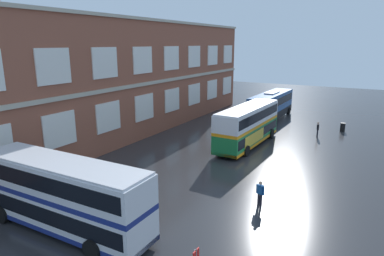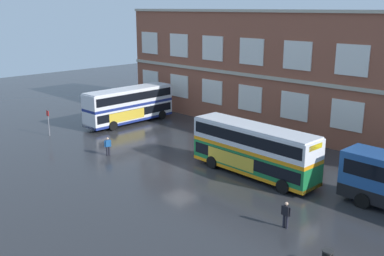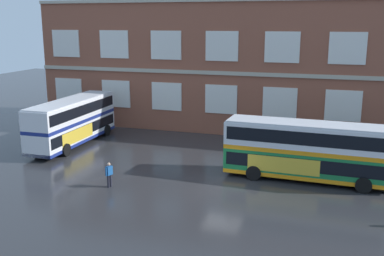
{
  "view_description": "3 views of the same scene",
  "coord_description": "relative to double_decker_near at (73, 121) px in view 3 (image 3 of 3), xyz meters",
  "views": [
    {
      "loc": [
        -26.65,
        -8.0,
        10.21
      ],
      "look_at": [
        -3.53,
        5.02,
        3.49
      ],
      "focal_mm": 31.42,
      "sensor_mm": 36.0,
      "label": 1
    },
    {
      "loc": [
        25.37,
        -23.98,
        13.02
      ],
      "look_at": [
        -0.86,
        2.27,
        2.97
      ],
      "focal_mm": 41.93,
      "sensor_mm": 36.0,
      "label": 2
    },
    {
      "loc": [
        6.66,
        -27.67,
        10.8
      ],
      "look_at": [
        -3.49,
        4.21,
        2.89
      ],
      "focal_mm": 42.6,
      "sensor_mm": 36.0,
      "label": 3
    }
  ],
  "objects": [
    {
      "name": "brick_terminal_building",
      "position": [
        17.17,
        11.43,
        4.1
      ],
      "size": [
        49.84,
        8.19,
        12.79
      ],
      "color": "brown",
      "rests_on": "ground"
    },
    {
      "name": "ground_plane",
      "position": [
        15.33,
        -4.54,
        -2.15
      ],
      "size": [
        120.0,
        120.0,
        0.0
      ],
      "primitive_type": "plane",
      "color": "#2B2B2D"
    },
    {
      "name": "double_decker_middle",
      "position": [
        20.32,
        -3.25,
        0.0
      ],
      "size": [
        11.08,
        3.16,
        4.07
      ],
      "color": "#197038",
      "rests_on": "ground"
    },
    {
      "name": "double_decker_near",
      "position": [
        0.0,
        0.0,
        0.0
      ],
      "size": [
        2.96,
        11.03,
        4.07
      ],
      "color": "silver",
      "rests_on": "ground"
    },
    {
      "name": "waiting_passenger",
      "position": [
        8.08,
        -8.63,
        -1.22
      ],
      "size": [
        0.36,
        0.63,
        1.7
      ],
      "color": "black",
      "rests_on": "ground"
    }
  ]
}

